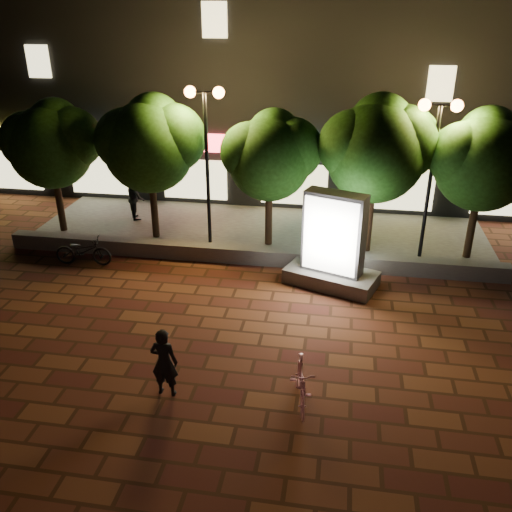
% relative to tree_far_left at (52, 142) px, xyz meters
% --- Properties ---
extents(ground, '(80.00, 80.00, 0.00)m').
position_rel_tree_far_left_xyz_m(ground, '(6.95, -5.46, -3.29)').
color(ground, brown).
rests_on(ground, ground).
extents(retaining_wall, '(16.00, 0.45, 0.50)m').
position_rel_tree_far_left_xyz_m(retaining_wall, '(6.95, -1.46, -3.04)').
color(retaining_wall, slate).
rests_on(retaining_wall, ground).
extents(sidewalk, '(16.00, 5.00, 0.08)m').
position_rel_tree_far_left_xyz_m(sidewalk, '(6.95, 1.04, -3.25)').
color(sidewalk, slate).
rests_on(sidewalk, ground).
extents(building_block, '(28.00, 8.12, 11.30)m').
position_rel_tree_far_left_xyz_m(building_block, '(6.94, 7.53, 1.70)').
color(building_block, black).
rests_on(building_block, ground).
extents(tree_far_left, '(3.36, 2.80, 4.63)m').
position_rel_tree_far_left_xyz_m(tree_far_left, '(0.00, 0.00, 0.00)').
color(tree_far_left, black).
rests_on(tree_far_left, sidewalk).
extents(tree_left, '(3.60, 3.00, 4.89)m').
position_rel_tree_far_left_xyz_m(tree_left, '(3.50, 0.00, 0.15)').
color(tree_left, black).
rests_on(tree_left, sidewalk).
extents(tree_mid, '(3.24, 2.70, 4.50)m').
position_rel_tree_far_left_xyz_m(tree_mid, '(7.50, -0.00, -0.08)').
color(tree_mid, black).
rests_on(tree_mid, sidewalk).
extents(tree_right, '(3.72, 3.10, 5.07)m').
position_rel_tree_far_left_xyz_m(tree_right, '(10.80, 0.00, 0.27)').
color(tree_right, black).
rests_on(tree_right, sidewalk).
extents(tree_far_right, '(3.48, 2.90, 4.76)m').
position_rel_tree_far_left_xyz_m(tree_far_right, '(14.00, 0.00, 0.08)').
color(tree_far_right, black).
rests_on(tree_far_right, sidewalk).
extents(street_lamp_left, '(1.26, 0.36, 5.18)m').
position_rel_tree_far_left_xyz_m(street_lamp_left, '(5.45, -0.26, 0.74)').
color(street_lamp_left, black).
rests_on(street_lamp_left, sidewalk).
extents(street_lamp_right, '(1.26, 0.36, 4.98)m').
position_rel_tree_far_left_xyz_m(street_lamp_right, '(12.45, -0.26, 0.60)').
color(street_lamp_right, black).
rests_on(street_lamp_right, sidewalk).
extents(ad_kiosk, '(2.90, 2.11, 2.84)m').
position_rel_tree_far_left_xyz_m(ad_kiosk, '(9.67, -2.51, -2.15)').
color(ad_kiosk, slate).
rests_on(ad_kiosk, ground).
extents(scooter_pink, '(0.71, 1.70, 0.99)m').
position_rel_tree_far_left_xyz_m(scooter_pink, '(9.24, -7.88, -2.80)').
color(scooter_pink, pink).
rests_on(scooter_pink, ground).
extents(rider, '(0.59, 0.40, 1.60)m').
position_rel_tree_far_left_xyz_m(rider, '(6.39, -8.06, -2.49)').
color(rider, black).
rests_on(rider, ground).
extents(scooter_parked, '(1.84, 0.76, 0.95)m').
position_rel_tree_far_left_xyz_m(scooter_parked, '(1.89, -2.46, -2.82)').
color(scooter_parked, black).
rests_on(scooter_parked, ground).
extents(pedestrian, '(0.90, 0.97, 1.60)m').
position_rel_tree_far_left_xyz_m(pedestrian, '(2.16, 1.53, -2.41)').
color(pedestrian, black).
rests_on(pedestrian, sidewalk).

